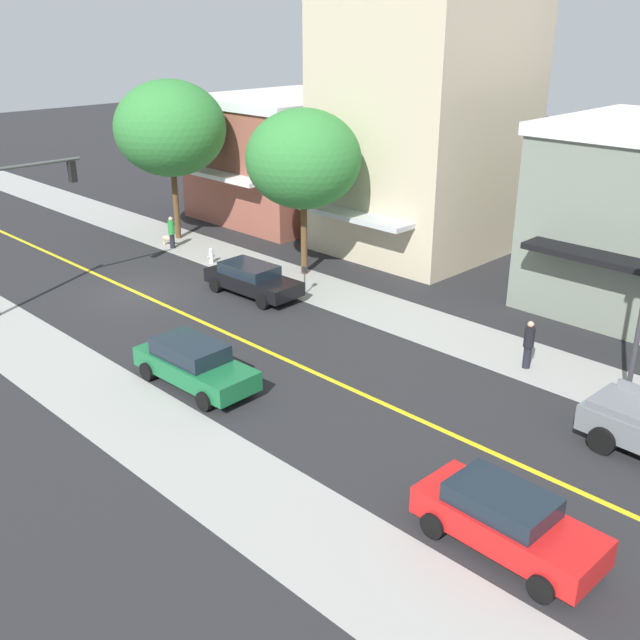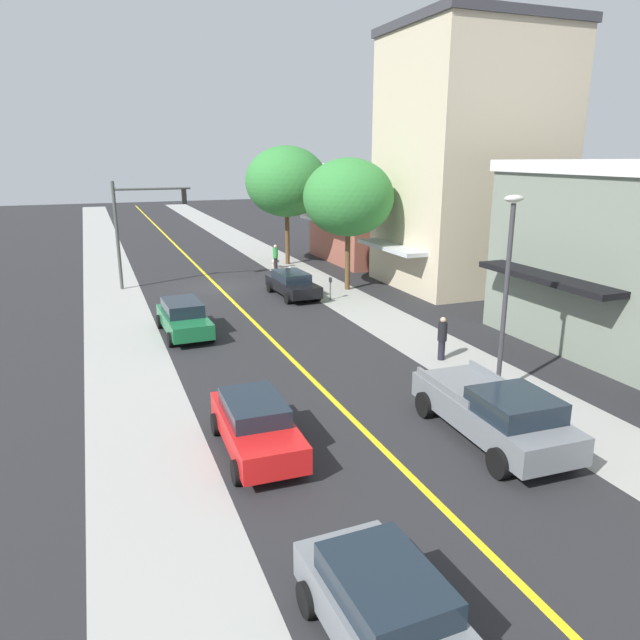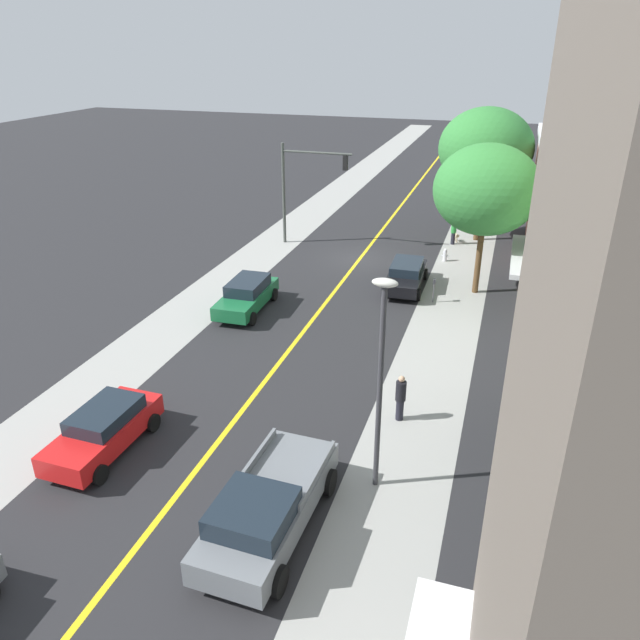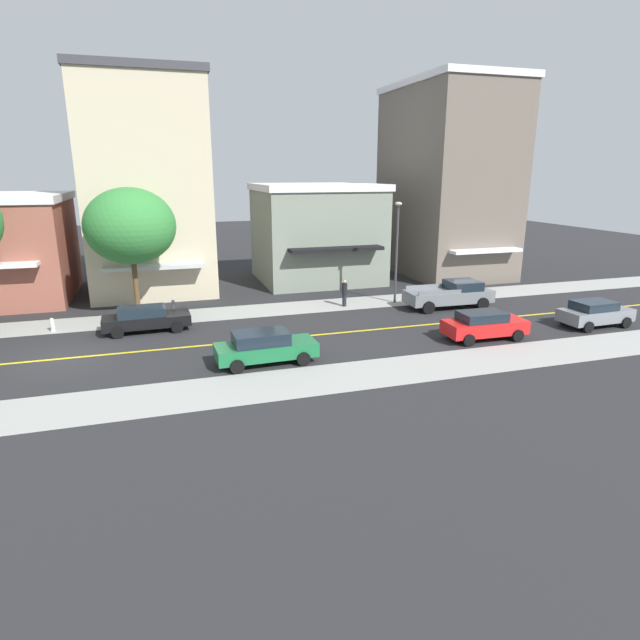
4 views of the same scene
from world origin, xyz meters
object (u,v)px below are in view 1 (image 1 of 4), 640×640
object	(u,v)px
traffic_light_mast	(14,210)
pedestrian_black_shirt	(529,343)
street_tree_left_near	(170,128)
street_tree_right_corner	(303,159)
small_dog	(168,238)
parking_meter	(305,276)
fire_hydrant	(211,255)
green_sedan_right_curb	(194,363)
black_sedan_left_curb	(252,279)
pedestrian_green_shirt	(172,232)
red_sedan_right_curb	(506,520)

from	to	relation	value
traffic_light_mast	pedestrian_black_shirt	bearing A→B (deg)	-61.56
street_tree_left_near	pedestrian_black_shirt	size ratio (longest dim) A/B	4.81
street_tree_left_near	street_tree_right_corner	world-z (taller)	street_tree_left_near
street_tree_left_near	traffic_light_mast	xyz separation A→B (m)	(10.67, 4.33, -1.75)
small_dog	parking_meter	bearing A→B (deg)	-21.79
fire_hydrant	green_sedan_right_curb	xyz separation A→B (m)	(8.49, 10.26, 0.41)
street_tree_right_corner	fire_hydrant	size ratio (longest dim) A/B	9.92
parking_meter	green_sedan_right_curb	xyz separation A→B (m)	(8.69, 3.71, -0.05)
street_tree_left_near	parking_meter	xyz separation A→B (m)	(1.24, 11.47, -5.14)
street_tree_right_corner	pedestrian_black_shirt	bearing A→B (deg)	82.93
street_tree_right_corner	parking_meter	world-z (taller)	street_tree_right_corner
small_dog	traffic_light_mast	bearing A→B (deg)	-91.37
parking_meter	street_tree_left_near	bearing A→B (deg)	-96.19
black_sedan_left_curb	pedestrian_black_shirt	world-z (taller)	pedestrian_black_shirt
street_tree_left_near	pedestrian_green_shirt	distance (m)	5.45
pedestrian_green_shirt	parking_meter	bearing A→B (deg)	-107.39
traffic_light_mast	fire_hydrant	bearing A→B (deg)	-3.70
traffic_light_mast	small_dog	size ratio (longest dim) A/B	8.23
parking_meter	pedestrian_black_shirt	distance (m)	10.91
pedestrian_black_shirt	red_sedan_right_curb	bearing A→B (deg)	-91.20
street_tree_right_corner	black_sedan_left_curb	distance (m)	6.00
fire_hydrant	red_sedan_right_curb	xyz separation A→B (m)	(8.33, 22.07, 0.41)
street_tree_left_near	pedestrian_green_shirt	bearing A→B (deg)	46.27
fire_hydrant	pedestrian_green_shirt	distance (m)	3.53
red_sedan_right_curb	green_sedan_right_curb	bearing A→B (deg)	-177.94
street_tree_right_corner	fire_hydrant	xyz separation A→B (m)	(2.15, -4.50, -5.09)
pedestrian_green_shirt	pedestrian_black_shirt	bearing A→B (deg)	-106.83
parking_meter	fire_hydrant	bearing A→B (deg)	-88.21
traffic_light_mast	green_sedan_right_curb	xyz separation A→B (m)	(-0.74, 10.86, -3.44)
traffic_light_mast	pedestrian_green_shirt	bearing A→B (deg)	17.29
parking_meter	pedestrian_green_shirt	bearing A→B (deg)	-89.28
fire_hydrant	pedestrian_green_shirt	xyz separation A→B (m)	(-0.08, -3.49, 0.52)
street_tree_left_near	parking_meter	world-z (taller)	street_tree_left_near
red_sedan_right_curb	street_tree_right_corner	bearing A→B (deg)	150.49
traffic_light_mast	pedestrian_black_shirt	world-z (taller)	traffic_light_mast
traffic_light_mast	street_tree_left_near	bearing A→B (deg)	22.07
fire_hydrant	parking_meter	world-z (taller)	parking_meter
traffic_light_mast	green_sedan_right_curb	distance (m)	11.41
street_tree_right_corner	small_dog	world-z (taller)	street_tree_right_corner
parking_meter	black_sedan_left_curb	xyz separation A→B (m)	(1.71, -1.57, -0.10)
red_sedan_right_curb	pedestrian_black_shirt	size ratio (longest dim) A/B	2.50
black_sedan_left_curb	red_sedan_right_curb	bearing A→B (deg)	-23.90
parking_meter	small_dog	size ratio (longest dim) A/B	1.64
red_sedan_right_curb	pedestrian_green_shirt	xyz separation A→B (m)	(-8.41, -25.56, 0.12)
street_tree_left_near	traffic_light_mast	world-z (taller)	street_tree_left_near
small_dog	fire_hydrant	bearing A→B (deg)	-24.89
green_sedan_right_curb	street_tree_left_near	bearing A→B (deg)	144.82
green_sedan_right_curb	small_dog	distance (m)	16.80
traffic_light_mast	red_sedan_right_curb	world-z (taller)	traffic_light_mast
green_sedan_right_curb	street_tree_right_corner	bearing A→B (deg)	116.46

